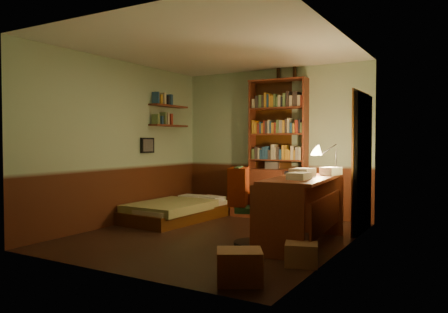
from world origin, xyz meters
The scene contains 24 objects.
floor centered at (0.00, 0.00, -0.01)m, with size 3.50×4.00×0.02m, color black.
ceiling centered at (0.00, 0.00, 2.61)m, with size 3.50×4.00×0.02m, color silver.
wall_back centered at (0.00, 2.01, 1.30)m, with size 3.50×0.02×2.60m, color #99B290.
wall_left centered at (-1.76, 0.00, 1.30)m, with size 0.02×4.00×2.60m, color #99B290.
wall_right centered at (1.76, 0.00, 1.30)m, with size 0.02×4.00×2.60m, color #99B290.
wall_front centered at (0.00, -2.01, 1.30)m, with size 3.50×0.02×2.60m, color #99B290.
doorway centered at (1.72, 1.30, 1.00)m, with size 0.06×0.90×2.00m, color black.
door_trim centered at (1.69, 1.30, 1.00)m, with size 0.02×0.98×2.08m, color #3F1F09.
bed centered at (-1.19, 0.72, 0.27)m, with size 0.97×1.82×0.54m, color olive.
dresser centered at (-0.16, 1.77, 0.42)m, with size 0.94×0.47×0.84m, color #602716.
mini_stereo centered at (0.03, 1.89, 0.90)m, with size 0.23×0.18×0.12m, color #B2B2B7.
bookshelf centered at (0.16, 1.85, 1.19)m, with size 1.02×0.32×2.39m, color #602716.
bottle_left centered at (0.11, 1.96, 2.52)m, with size 0.07×0.07×0.26m, color black.
bottle_right centered at (0.41, 1.96, 2.51)m, with size 0.07×0.07×0.25m, color black.
desk centered at (1.23, 0.08, 0.43)m, with size 0.67×1.61×0.86m, color #602716.
paper_stack centered at (1.44, 0.67, 0.91)m, with size 0.19×0.27×0.11m, color silver.
desk_lamp centered at (1.46, 0.82, 1.20)m, with size 0.20×0.20×0.68m, color black.
office_chair centered at (0.75, -0.27, 0.46)m, with size 0.46×0.41×0.93m, color #284F28.
red_jacket centered at (0.79, -0.27, 1.16)m, with size 0.22×0.40×0.47m, color #A12A07.
wall_shelf_lower centered at (-1.64, 1.10, 1.60)m, with size 0.20×0.90×0.03m, color #602716.
wall_shelf_upper centered at (-1.64, 1.10, 1.95)m, with size 0.20×0.90×0.03m, color #602716.
framed_picture centered at (-1.72, 0.60, 1.25)m, with size 0.04×0.32×0.26m, color black.
cardboard_box_a centered at (1.27, -1.63, 0.16)m, with size 0.42×0.33×0.31m, color #9E724B.
cardboard_box_b centered at (1.56, -0.80, 0.12)m, with size 0.34×0.28×0.24m, color #9E724B.
Camera 1 is at (3.16, -5.16, 1.32)m, focal length 35.00 mm.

